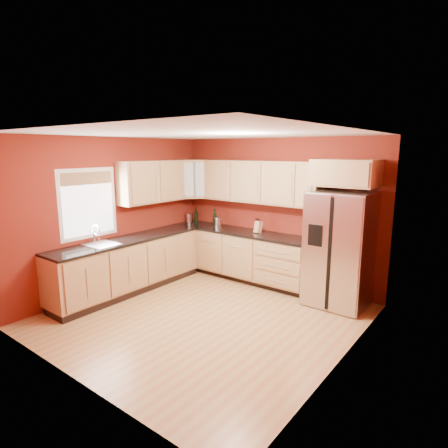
{
  "coord_description": "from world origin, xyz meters",
  "views": [
    {
      "loc": [
        3.32,
        -3.87,
        2.38
      ],
      "look_at": [
        -0.33,
        0.9,
        1.2
      ],
      "focal_mm": 30.0,
      "sensor_mm": 36.0,
      "label": 1
    }
  ],
  "objects_px": {
    "refrigerator": "(339,249)",
    "soap_dispenser": "(308,235)",
    "canister_left": "(218,223)",
    "wine_bottle_a": "(196,215)",
    "knife_block": "(258,227)"
  },
  "relations": [
    {
      "from": "knife_block",
      "to": "soap_dispenser",
      "type": "distance_m",
      "value": 0.98
    },
    {
      "from": "knife_block",
      "to": "canister_left",
      "type": "bearing_deg",
      "value": -159.11
    },
    {
      "from": "canister_left",
      "to": "wine_bottle_a",
      "type": "bearing_deg",
      "value": 174.02
    },
    {
      "from": "canister_left",
      "to": "wine_bottle_a",
      "type": "height_order",
      "value": "wine_bottle_a"
    },
    {
      "from": "refrigerator",
      "to": "soap_dispenser",
      "type": "height_order",
      "value": "refrigerator"
    },
    {
      "from": "wine_bottle_a",
      "to": "soap_dispenser",
      "type": "distance_m",
      "value": 2.44
    },
    {
      "from": "knife_block",
      "to": "soap_dispenser",
      "type": "height_order",
      "value": "knife_block"
    },
    {
      "from": "knife_block",
      "to": "soap_dispenser",
      "type": "xyz_separation_m",
      "value": [
        0.98,
        -0.03,
        -0.02
      ]
    },
    {
      "from": "refrigerator",
      "to": "knife_block",
      "type": "height_order",
      "value": "refrigerator"
    },
    {
      "from": "wine_bottle_a",
      "to": "knife_block",
      "type": "height_order",
      "value": "wine_bottle_a"
    },
    {
      "from": "canister_left",
      "to": "soap_dispenser",
      "type": "xyz_separation_m",
      "value": [
        1.82,
        0.07,
        -0.01
      ]
    },
    {
      "from": "soap_dispenser",
      "to": "knife_block",
      "type": "bearing_deg",
      "value": 178.01
    },
    {
      "from": "soap_dispenser",
      "to": "canister_left",
      "type": "bearing_deg",
      "value": -177.85
    },
    {
      "from": "canister_left",
      "to": "refrigerator",
      "type": "bearing_deg",
      "value": -0.33
    },
    {
      "from": "refrigerator",
      "to": "soap_dispenser",
      "type": "bearing_deg",
      "value": 171.75
    }
  ]
}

